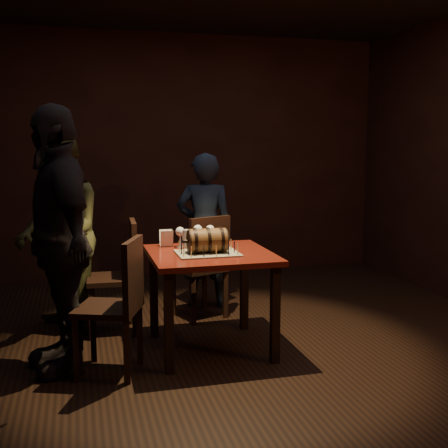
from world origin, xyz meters
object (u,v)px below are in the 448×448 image
object	(u,v)px
person_back	(205,231)
person_left_front	(58,240)
wine_glass_right	(210,230)
person_left_rear	(58,234)
wine_glass_left	(180,232)
chair_back	(204,261)
chair_left_front	(119,299)
chair_left_rear	(122,270)
wine_glass_mid	(198,230)
barrel_cake	(207,240)
pub_table	(210,267)
pint_of_ale	(187,240)

from	to	relation	value
person_back	person_left_front	bearing A→B (deg)	58.98
wine_glass_right	person_left_front	xyz separation A→B (m)	(-1.15, -0.39, 0.04)
person_left_rear	wine_glass_right	bearing A→B (deg)	59.40
wine_glass_left	chair_back	world-z (taller)	chair_back
wine_glass_right	person_back	bearing A→B (deg)	80.20
person_back	person_left_rear	world-z (taller)	person_left_rear
wine_glass_right	chair_back	bearing A→B (deg)	84.06
wine_glass_right	chair_left_front	size ratio (longest dim) A/B	0.17
chair_left_rear	person_left_rear	bearing A→B (deg)	174.58
chair_left_rear	wine_glass_mid	bearing A→B (deg)	-22.34
person_left_rear	person_back	bearing A→B (deg)	96.09
barrel_cake	wine_glass_left	distance (m)	0.35
wine_glass_mid	chair_back	world-z (taller)	chair_back
wine_glass_right	chair_left_front	world-z (taller)	chair_left_front
chair_left_rear	pub_table	bearing A→B (deg)	-43.46
pub_table	pint_of_ale	bearing A→B (deg)	128.63
barrel_cake	chair_left_rear	size ratio (longest dim) A/B	0.36
barrel_cake	person_left_rear	world-z (taller)	person_left_rear
wine_glass_mid	chair_left_rear	world-z (taller)	chair_left_rear
pub_table	person_left_rear	world-z (taller)	person_left_rear
chair_left_front	person_back	world-z (taller)	person_back
chair_left_front	person_left_front	bearing A→B (deg)	153.03
pub_table	wine_glass_mid	world-z (taller)	wine_glass_mid
wine_glass_right	chair_left_front	xyz separation A→B (m)	(-0.77, -0.58, -0.35)
barrel_cake	chair_left_front	size ratio (longest dim) A/B	0.36
wine_glass_mid	wine_glass_right	bearing A→B (deg)	-23.73
pint_of_ale	person_left_front	xyz separation A→B (m)	(-0.94, -0.26, 0.09)
wine_glass_left	wine_glass_mid	xyz separation A→B (m)	(0.16, 0.08, -0.00)
wine_glass_left	chair_left_front	distance (m)	0.83
barrel_cake	chair_back	bearing A→B (deg)	79.18
pub_table	chair_back	bearing A→B (deg)	81.10
pub_table	wine_glass_left	world-z (taller)	wine_glass_left
pint_of_ale	person_back	distance (m)	1.03
barrel_cake	pint_of_ale	bearing A→B (deg)	114.61
chair_left_front	pub_table	bearing A→B (deg)	22.03
wine_glass_mid	person_left_rear	bearing A→B (deg)	165.01
wine_glass_left	person_back	size ratio (longest dim) A/B	0.11
wine_glass_mid	person_left_rear	distance (m)	1.12
pint_of_ale	chair_left_rear	distance (m)	0.69
pub_table	person_back	bearing A→B (deg)	79.31
pub_table	person_left_front	bearing A→B (deg)	-175.37
barrel_cake	wine_glass_left	xyz separation A→B (m)	(-0.14, 0.32, 0.02)
wine_glass_mid	person_left_front	distance (m)	1.14
wine_glass_mid	chair_back	size ratio (longest dim) A/B	0.17
wine_glass_left	wine_glass_mid	distance (m)	0.17
pint_of_ale	person_left_front	size ratio (longest dim) A/B	0.08
wine_glass_left	wine_glass_right	distance (m)	0.25
pub_table	wine_glass_mid	size ratio (longest dim) A/B	5.59
barrel_cake	chair_left_rear	bearing A→B (deg)	132.32
wine_glass_left	person_left_front	size ratio (longest dim) A/B	0.09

